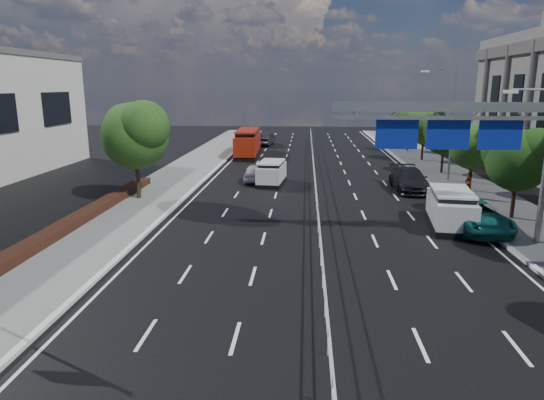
{
  "coord_description": "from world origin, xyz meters",
  "views": [
    {
      "loc": [
        -0.73,
        -13.4,
        7.56
      ],
      "look_at": [
        -2.25,
        8.39,
        2.4
      ],
      "focal_mm": 32.0,
      "sensor_mm": 36.0,
      "label": 1
    }
  ],
  "objects_px": {
    "red_bus": "(248,142)",
    "parked_car_dark": "(409,180)",
    "white_minivan": "(272,173)",
    "overhead_gantry": "(465,129)",
    "near_car_dark": "(265,139)",
    "near_car_silver": "(256,172)",
    "silver_minivan": "(451,209)",
    "parked_car_teal": "(474,216)",
    "pedestrian_a": "(468,185)"
  },
  "relations": [
    {
      "from": "red_bus",
      "to": "parked_car_dark",
      "type": "bearing_deg",
      "value": -53.03
    },
    {
      "from": "near_car_dark",
      "to": "pedestrian_a",
      "type": "height_order",
      "value": "pedestrian_a"
    },
    {
      "from": "parked_car_teal",
      "to": "parked_car_dark",
      "type": "xyz_separation_m",
      "value": [
        -1.34,
        10.06,
        0.03
      ]
    },
    {
      "from": "parked_car_dark",
      "to": "silver_minivan",
      "type": "bearing_deg",
      "value": -89.41
    },
    {
      "from": "silver_minivan",
      "to": "parked_car_teal",
      "type": "height_order",
      "value": "silver_minivan"
    },
    {
      "from": "silver_minivan",
      "to": "near_car_dark",
      "type": "bearing_deg",
      "value": 117.06
    },
    {
      "from": "overhead_gantry",
      "to": "pedestrian_a",
      "type": "bearing_deg",
      "value": 69.51
    },
    {
      "from": "red_bus",
      "to": "near_car_silver",
      "type": "bearing_deg",
      "value": -82.55
    },
    {
      "from": "red_bus",
      "to": "parked_car_dark",
      "type": "xyz_separation_m",
      "value": [
        14.1,
        -17.61,
        -0.68
      ]
    },
    {
      "from": "near_car_dark",
      "to": "silver_minivan",
      "type": "xyz_separation_m",
      "value": [
        13.23,
        -36.57,
        0.19
      ]
    },
    {
      "from": "overhead_gantry",
      "to": "parked_car_teal",
      "type": "relative_size",
      "value": 1.81
    },
    {
      "from": "white_minivan",
      "to": "near_car_silver",
      "type": "relative_size",
      "value": 1.05
    },
    {
      "from": "white_minivan",
      "to": "pedestrian_a",
      "type": "relative_size",
      "value": 2.47
    },
    {
      "from": "parked_car_teal",
      "to": "parked_car_dark",
      "type": "relative_size",
      "value": 1.01
    },
    {
      "from": "pedestrian_a",
      "to": "parked_car_dark",
      "type": "bearing_deg",
      "value": -73.77
    },
    {
      "from": "near_car_silver",
      "to": "parked_car_teal",
      "type": "relative_size",
      "value": 0.74
    },
    {
      "from": "near_car_dark",
      "to": "silver_minivan",
      "type": "distance_m",
      "value": 38.89
    },
    {
      "from": "overhead_gantry",
      "to": "near_car_dark",
      "type": "bearing_deg",
      "value": 107.89
    },
    {
      "from": "parked_car_dark",
      "to": "near_car_dark",
      "type": "bearing_deg",
      "value": 114.34
    },
    {
      "from": "parked_car_dark",
      "to": "near_car_silver",
      "type": "bearing_deg",
      "value": 165.37
    },
    {
      "from": "parked_car_teal",
      "to": "near_car_dark",
      "type": "bearing_deg",
      "value": 105.05
    },
    {
      "from": "white_minivan",
      "to": "red_bus",
      "type": "relative_size",
      "value": 0.45
    },
    {
      "from": "white_minivan",
      "to": "pedestrian_a",
      "type": "bearing_deg",
      "value": -12.11
    },
    {
      "from": "white_minivan",
      "to": "near_car_dark",
      "type": "relative_size",
      "value": 0.88
    },
    {
      "from": "parked_car_dark",
      "to": "red_bus",
      "type": "bearing_deg",
      "value": 127.5
    },
    {
      "from": "red_bus",
      "to": "silver_minivan",
      "type": "bearing_deg",
      "value": -63.74
    },
    {
      "from": "silver_minivan",
      "to": "overhead_gantry",
      "type": "bearing_deg",
      "value": -93.15
    },
    {
      "from": "near_car_dark",
      "to": "silver_minivan",
      "type": "height_order",
      "value": "silver_minivan"
    },
    {
      "from": "white_minivan",
      "to": "red_bus",
      "type": "bearing_deg",
      "value": 108.99
    },
    {
      "from": "overhead_gantry",
      "to": "silver_minivan",
      "type": "bearing_deg",
      "value": 79.68
    },
    {
      "from": "parked_car_teal",
      "to": "pedestrian_a",
      "type": "height_order",
      "value": "pedestrian_a"
    },
    {
      "from": "silver_minivan",
      "to": "white_minivan",
      "type": "bearing_deg",
      "value": 140.75
    },
    {
      "from": "parked_car_teal",
      "to": "pedestrian_a",
      "type": "xyz_separation_m",
      "value": [
        2.02,
        7.33,
        0.24
      ]
    },
    {
      "from": "white_minivan",
      "to": "silver_minivan",
      "type": "height_order",
      "value": "silver_minivan"
    },
    {
      "from": "silver_minivan",
      "to": "pedestrian_a",
      "type": "relative_size",
      "value": 2.92
    },
    {
      "from": "white_minivan",
      "to": "parked_car_dark",
      "type": "distance_m",
      "value": 10.47
    },
    {
      "from": "red_bus",
      "to": "parked_car_teal",
      "type": "bearing_deg",
      "value": -62.54
    },
    {
      "from": "near_car_dark",
      "to": "pedestrian_a",
      "type": "distance_m",
      "value": 33.97
    },
    {
      "from": "silver_minivan",
      "to": "near_car_silver",
      "type": "bearing_deg",
      "value": 141.49
    },
    {
      "from": "overhead_gantry",
      "to": "red_bus",
      "type": "relative_size",
      "value": 1.06
    },
    {
      "from": "silver_minivan",
      "to": "pedestrian_a",
      "type": "bearing_deg",
      "value": 72.78
    },
    {
      "from": "parked_car_teal",
      "to": "pedestrian_a",
      "type": "bearing_deg",
      "value": 68.6
    },
    {
      "from": "overhead_gantry",
      "to": "red_bus",
      "type": "bearing_deg",
      "value": 114.89
    },
    {
      "from": "near_car_silver",
      "to": "silver_minivan",
      "type": "distance_m",
      "value": 17.18
    },
    {
      "from": "overhead_gantry",
      "to": "near_car_silver",
      "type": "xyz_separation_m",
      "value": [
        -11.49,
        15.11,
        -4.89
      ]
    },
    {
      "from": "overhead_gantry",
      "to": "red_bus",
      "type": "distance_m",
      "value": 33.23
    },
    {
      "from": "near_car_silver",
      "to": "near_car_dark",
      "type": "xyz_separation_m",
      "value": [
        -1.22,
        24.28,
        0.11
      ]
    },
    {
      "from": "pedestrian_a",
      "to": "near_car_silver",
      "type": "bearing_deg",
      "value": -54.88
    },
    {
      "from": "overhead_gantry",
      "to": "pedestrian_a",
      "type": "xyz_separation_m",
      "value": [
        3.58,
        9.58,
        -4.58
      ]
    },
    {
      "from": "silver_minivan",
      "to": "pedestrian_a",
      "type": "xyz_separation_m",
      "value": [
        3.07,
        6.77,
        0.01
      ]
    }
  ]
}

